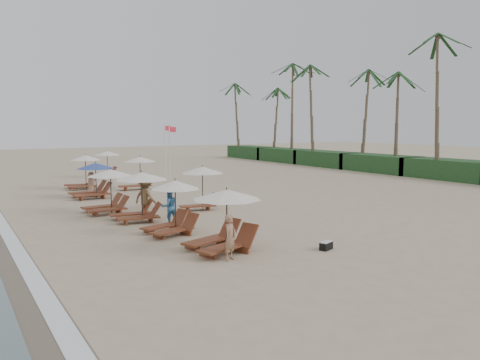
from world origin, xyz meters
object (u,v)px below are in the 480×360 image
duffel_bag (326,245)px  inland_station_2 (105,162)px  lounger_station_4 (91,181)px  lounger_station_5 (82,173)px  beachgoer_mid_a (169,206)px  beachgoer_near (230,238)px  lounger_station_3 (107,190)px  beachgoer_mid_b (146,198)px  flag_pole_near (170,150)px  lounger_station_1 (170,208)px  inland_station_1 (137,171)px  lounger_station_0 (220,220)px  inland_station_0 (201,182)px  beachgoer_far_b (91,184)px  lounger_station_2 (138,195)px

duffel_bag → inland_station_2: bearing=89.8°
lounger_station_4 → lounger_station_5: 4.57m
lounger_station_5 → duffel_bag: 21.64m
beachgoer_mid_a → beachgoer_near: bearing=82.0°
lounger_station_3 → beachgoer_mid_a: lounger_station_3 is taller
beachgoer_mid_b → flag_pole_near: 14.95m
duffel_bag → lounger_station_5: bearing=98.9°
lounger_station_1 → inland_station_1: bearing=75.7°
beachgoer_mid_b → duffel_bag: 9.79m
lounger_station_5 → flag_pole_near: (6.96, 1.02, 1.33)m
inland_station_1 → beachgoer_near: size_ratio=1.90×
inland_station_1 → inland_station_2: bearing=88.5°
lounger_station_0 → beachgoer_near: lounger_station_0 is taller
flag_pole_near → lounger_station_4: bearing=-143.5°
beachgoer_mid_b → inland_station_0: bearing=-113.4°
beachgoer_mid_a → beachgoer_mid_b: 2.17m
lounger_station_5 → lounger_station_3: bearing=-96.8°
lounger_station_0 → lounger_station_4: 15.03m
duffel_bag → flag_pole_near: (3.63, 22.38, 2.32)m
inland_station_1 → inland_station_0: bearing=-89.6°
beachgoer_mid_b → flag_pole_near: flag_pole_near is taller
beachgoer_near → flag_pole_near: 23.03m
inland_station_1 → beachgoer_far_b: 3.97m
lounger_station_2 → inland_station_1: size_ratio=0.93×
lounger_station_3 → beachgoer_near: (0.94, -10.70, -0.39)m
beachgoer_mid_a → duffel_bag: size_ratio=2.64×
inland_station_2 → beachgoer_mid_a: (-3.06, -20.78, -0.56)m
lounger_station_0 → beachgoer_mid_a: 5.26m
beachgoer_far_b → flag_pole_near: size_ratio=0.34×
duffel_bag → beachgoer_near: bearing=170.8°
lounger_station_0 → inland_station_0: bearing=68.0°
lounger_station_3 → beachgoer_near: lounger_station_3 is taller
inland_station_2 → beachgoer_mid_a: 21.02m
lounger_station_4 → beachgoer_mid_b: 7.65m
inland_station_2 → flag_pole_near: flag_pole_near is taller
lounger_station_3 → beachgoer_mid_b: bearing=-58.8°
lounger_station_4 → duffel_bag: size_ratio=4.53×
lounger_station_2 → beachgoer_far_b: 9.12m
lounger_station_3 → beachgoer_near: 10.75m
lounger_station_3 → inland_station_0: bearing=-19.1°
lounger_station_0 → lounger_station_3: bearing=97.6°
beachgoer_near → beachgoer_mid_a: bearing=53.6°
lounger_station_4 → lounger_station_2: bearing=-90.2°
lounger_station_4 → flag_pole_near: bearing=36.5°
lounger_station_5 → flag_pole_near: flag_pole_near is taller
flag_pole_near → lounger_station_3: bearing=-126.3°
lounger_station_3 → beachgoer_far_b: bearing=82.6°
lounger_station_4 → beachgoer_mid_a: lounger_station_4 is taller
inland_station_0 → beachgoer_near: (-3.52, -9.16, -0.68)m
beachgoer_mid_a → beachgoer_mid_b: beachgoer_mid_b is taller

